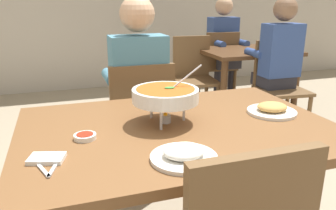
{
  "coord_description": "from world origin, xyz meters",
  "views": [
    {
      "loc": [
        -0.48,
        -1.32,
        1.29
      ],
      "look_at": [
        0.0,
        0.15,
        0.8
      ],
      "focal_mm": 35.69,
      "sensor_mm": 36.0,
      "label": 1
    }
  ],
  "objects_px": {
    "diner_main": "(138,84)",
    "rice_plate": "(184,155)",
    "dining_table_main": "(178,145)",
    "chair_bg_right": "(194,73)",
    "curry_bowl": "(165,95)",
    "patron_bg_middle": "(278,57)",
    "appetizer_plate": "(272,109)",
    "patron_bg_left": "(224,44)",
    "chair_diner_main": "(140,119)",
    "sauce_dish": "(85,136)",
    "chair_bg_left": "(219,62)",
    "dining_table_far": "(246,61)",
    "chair_bg_middle": "(278,81)"
  },
  "relations": [
    {
      "from": "patron_bg_left",
      "to": "diner_main",
      "type": "bearing_deg",
      "value": -131.48
    },
    {
      "from": "patron_bg_middle",
      "to": "chair_bg_left",
      "type": "bearing_deg",
      "value": 94.2
    },
    {
      "from": "patron_bg_middle",
      "to": "appetizer_plate",
      "type": "bearing_deg",
      "value": -126.58
    },
    {
      "from": "rice_plate",
      "to": "chair_diner_main",
      "type": "bearing_deg",
      "value": 84.96
    },
    {
      "from": "rice_plate",
      "to": "dining_table_far",
      "type": "xyz_separation_m",
      "value": [
        1.62,
        2.29,
        -0.15
      ]
    },
    {
      "from": "dining_table_main",
      "to": "sauce_dish",
      "type": "relative_size",
      "value": 15.48
    },
    {
      "from": "rice_plate",
      "to": "chair_bg_middle",
      "type": "height_order",
      "value": "chair_bg_middle"
    },
    {
      "from": "diner_main",
      "to": "chair_diner_main",
      "type": "bearing_deg",
      "value": -90.0
    },
    {
      "from": "appetizer_plate",
      "to": "sauce_dish",
      "type": "relative_size",
      "value": 2.67
    },
    {
      "from": "diner_main",
      "to": "appetizer_plate",
      "type": "distance_m",
      "value": 0.93
    },
    {
      "from": "chair_bg_right",
      "to": "dining_table_main",
      "type": "bearing_deg",
      "value": -114.2
    },
    {
      "from": "chair_diner_main",
      "to": "appetizer_plate",
      "type": "height_order",
      "value": "chair_diner_main"
    },
    {
      "from": "dining_table_main",
      "to": "chair_bg_right",
      "type": "distance_m",
      "value": 2.24
    },
    {
      "from": "patron_bg_middle",
      "to": "chair_bg_right",
      "type": "bearing_deg",
      "value": 135.34
    },
    {
      "from": "patron_bg_left",
      "to": "sauce_dish",
      "type": "bearing_deg",
      "value": -127.16
    },
    {
      "from": "appetizer_plate",
      "to": "patron_bg_left",
      "type": "height_order",
      "value": "patron_bg_left"
    },
    {
      "from": "chair_bg_left",
      "to": "chair_bg_middle",
      "type": "bearing_deg",
      "value": -84.56
    },
    {
      "from": "appetizer_plate",
      "to": "patron_bg_middle",
      "type": "height_order",
      "value": "patron_bg_middle"
    },
    {
      "from": "patron_bg_left",
      "to": "dining_table_far",
      "type": "bearing_deg",
      "value": -90.58
    },
    {
      "from": "sauce_dish",
      "to": "appetizer_plate",
      "type": "bearing_deg",
      "value": 2.45
    },
    {
      "from": "appetizer_plate",
      "to": "curry_bowl",
      "type": "bearing_deg",
      "value": 175.68
    },
    {
      "from": "chair_bg_right",
      "to": "curry_bowl",
      "type": "bearing_deg",
      "value": -115.8
    },
    {
      "from": "patron_bg_middle",
      "to": "rice_plate",
      "type": "bearing_deg",
      "value": -133.22
    },
    {
      "from": "chair_diner_main",
      "to": "dining_table_far",
      "type": "xyz_separation_m",
      "value": [
        1.52,
        1.19,
        0.1
      ]
    },
    {
      "from": "dining_table_main",
      "to": "chair_bg_middle",
      "type": "xyz_separation_m",
      "value": [
        1.56,
        1.41,
        -0.14
      ]
    },
    {
      "from": "dining_table_main",
      "to": "chair_bg_left",
      "type": "bearing_deg",
      "value": 59.82
    },
    {
      "from": "diner_main",
      "to": "sauce_dish",
      "type": "xyz_separation_m",
      "value": [
        -0.41,
        -0.83,
        0.01
      ]
    },
    {
      "from": "curry_bowl",
      "to": "chair_bg_left",
      "type": "relative_size",
      "value": 0.37
    },
    {
      "from": "chair_bg_left",
      "to": "chair_bg_right",
      "type": "height_order",
      "value": "same"
    },
    {
      "from": "patron_bg_middle",
      "to": "chair_diner_main",
      "type": "bearing_deg",
      "value": -157.18
    },
    {
      "from": "sauce_dish",
      "to": "chair_bg_left",
      "type": "relative_size",
      "value": 0.1
    },
    {
      "from": "diner_main",
      "to": "chair_bg_left",
      "type": "bearing_deg",
      "value": 49.48
    },
    {
      "from": "dining_table_main",
      "to": "chair_bg_left",
      "type": "xyz_separation_m",
      "value": [
        1.46,
        2.51,
        -0.14
      ]
    },
    {
      "from": "curry_bowl",
      "to": "patron_bg_middle",
      "type": "relative_size",
      "value": 0.25
    },
    {
      "from": "sauce_dish",
      "to": "patron_bg_left",
      "type": "distance_m",
      "value": 3.21
    },
    {
      "from": "dining_table_main",
      "to": "appetizer_plate",
      "type": "distance_m",
      "value": 0.51
    },
    {
      "from": "appetizer_plate",
      "to": "chair_bg_right",
      "type": "bearing_deg",
      "value": 78.32
    },
    {
      "from": "dining_table_far",
      "to": "chair_diner_main",
      "type": "bearing_deg",
      "value": -141.83
    },
    {
      "from": "diner_main",
      "to": "rice_plate",
      "type": "height_order",
      "value": "diner_main"
    },
    {
      "from": "chair_bg_right",
      "to": "patron_bg_middle",
      "type": "relative_size",
      "value": 0.69
    },
    {
      "from": "sauce_dish",
      "to": "dining_table_far",
      "type": "xyz_separation_m",
      "value": [
        1.93,
        1.99,
        -0.14
      ]
    },
    {
      "from": "chair_bg_left",
      "to": "patron_bg_left",
      "type": "relative_size",
      "value": 0.69
    },
    {
      "from": "chair_bg_left",
      "to": "curry_bowl",
      "type": "bearing_deg",
      "value": -121.45
    },
    {
      "from": "curry_bowl",
      "to": "appetizer_plate",
      "type": "height_order",
      "value": "curry_bowl"
    },
    {
      "from": "chair_diner_main",
      "to": "dining_table_main",
      "type": "bearing_deg",
      "value": -90.0
    },
    {
      "from": "chair_diner_main",
      "to": "curry_bowl",
      "type": "bearing_deg",
      "value": -93.51
    },
    {
      "from": "patron_bg_middle",
      "to": "patron_bg_left",
      "type": "bearing_deg",
      "value": 90.81
    },
    {
      "from": "chair_diner_main",
      "to": "curry_bowl",
      "type": "height_order",
      "value": "curry_bowl"
    },
    {
      "from": "chair_diner_main",
      "to": "chair_bg_left",
      "type": "height_order",
      "value": "same"
    },
    {
      "from": "dining_table_main",
      "to": "chair_diner_main",
      "type": "relative_size",
      "value": 1.55
    }
  ]
}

